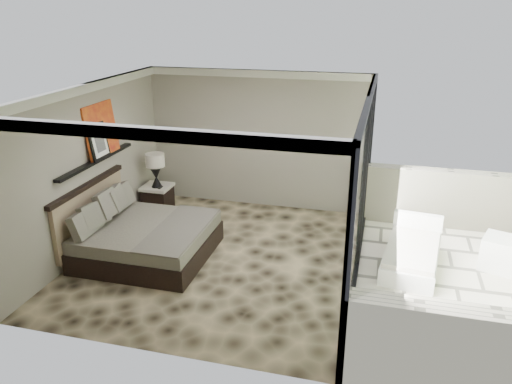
% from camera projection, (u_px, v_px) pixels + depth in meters
% --- Properties ---
extents(floor, '(5.00, 5.00, 0.00)m').
position_uv_depth(floor, '(219.00, 258.00, 8.36)').
color(floor, black).
rests_on(floor, ground).
extents(ceiling, '(4.50, 5.00, 0.02)m').
position_uv_depth(ceiling, '(214.00, 90.00, 7.37)').
color(ceiling, silver).
rests_on(ceiling, back_wall).
extents(back_wall, '(4.50, 0.02, 2.80)m').
position_uv_depth(back_wall, '(257.00, 140.00, 10.12)').
color(back_wall, gray).
rests_on(back_wall, floor).
extents(left_wall, '(0.02, 5.00, 2.80)m').
position_uv_depth(left_wall, '(91.00, 168.00, 8.40)').
color(left_wall, gray).
rests_on(left_wall, floor).
extents(glass_wall, '(0.08, 5.00, 2.80)m').
position_uv_depth(glass_wall, '(362.00, 192.00, 7.33)').
color(glass_wall, white).
rests_on(glass_wall, floor).
extents(terrace_slab, '(3.00, 5.00, 0.12)m').
position_uv_depth(terrace_slab, '(456.00, 292.00, 7.49)').
color(terrace_slab, beige).
rests_on(terrace_slab, ground).
extents(picture_ledge, '(0.12, 2.20, 0.05)m').
position_uv_depth(picture_ledge, '(97.00, 161.00, 8.44)').
color(picture_ledge, black).
rests_on(picture_ledge, left_wall).
extents(bed, '(2.08, 2.01, 1.15)m').
position_uv_depth(bed, '(142.00, 237.00, 8.34)').
color(bed, black).
rests_on(bed, floor).
extents(nightstand, '(0.73, 0.73, 0.56)m').
position_uv_depth(nightstand, '(158.00, 196.00, 10.24)').
color(nightstand, black).
rests_on(nightstand, floor).
extents(table_lamp, '(0.38, 0.38, 0.69)m').
position_uv_depth(table_lamp, '(155.00, 166.00, 9.94)').
color(table_lamp, black).
rests_on(table_lamp, nightstand).
extents(abstract_canvas, '(0.13, 0.90, 0.90)m').
position_uv_depth(abstract_canvas, '(101.00, 130.00, 8.51)').
color(abstract_canvas, red).
rests_on(abstract_canvas, picture_ledge).
extents(framed_print, '(0.11, 0.50, 0.60)m').
position_uv_depth(framed_print, '(99.00, 141.00, 8.37)').
color(framed_print, black).
rests_on(framed_print, picture_ledge).
extents(ottoman, '(0.69, 0.69, 0.53)m').
position_uv_depth(ottoman, '(500.00, 253.00, 7.94)').
color(ottoman, white).
rests_on(ottoman, terrace_slab).
extents(lounger, '(1.01, 1.71, 0.64)m').
position_uv_depth(lounger, '(412.00, 254.00, 8.06)').
color(lounger, white).
rests_on(lounger, terrace_slab).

